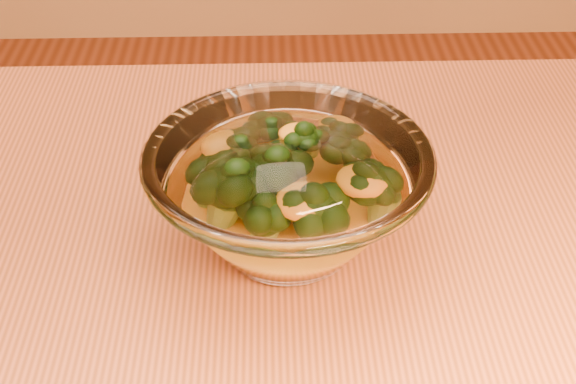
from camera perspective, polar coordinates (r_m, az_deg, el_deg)
The scene contains 3 objects.
glass_bowl at distance 0.57m, azimuth 0.00°, elevation -0.35°, with size 0.20×0.20×0.09m.
cheese_sauce at distance 0.58m, azimuth -0.00°, elevation -1.84°, with size 0.11×0.11×0.03m, color orange.
broccoli_heap at distance 0.57m, azimuth -0.45°, elevation 0.81°, with size 0.14×0.13×0.07m.
Camera 1 is at (-0.06, -0.34, 1.14)m, focal length 50.00 mm.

